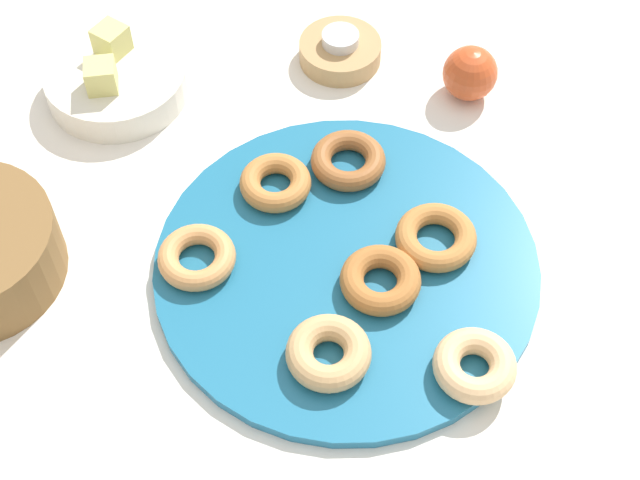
# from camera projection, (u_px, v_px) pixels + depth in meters

# --- Properties ---
(ground_plane) EXTENTS (2.40, 2.40, 0.00)m
(ground_plane) POSITION_uv_depth(u_px,v_px,m) (346.00, 269.00, 1.03)
(ground_plane) COLOR white
(donut_plate) EXTENTS (0.42, 0.42, 0.01)m
(donut_plate) POSITION_uv_depth(u_px,v_px,m) (346.00, 266.00, 1.02)
(donut_plate) COLOR #1E6B93
(donut_plate) RESTS_ON ground_plane
(donut_0) EXTENTS (0.10, 0.10, 0.02)m
(donut_0) POSITION_uv_depth(u_px,v_px,m) (197.00, 257.00, 1.01)
(donut_0) COLOR tan
(donut_0) RESTS_ON donut_plate
(donut_1) EXTENTS (0.10, 0.10, 0.02)m
(donut_1) POSITION_uv_depth(u_px,v_px,m) (348.00, 160.00, 1.09)
(donut_1) COLOR #995B2D
(donut_1) RESTS_ON donut_plate
(donut_2) EXTENTS (0.09, 0.09, 0.02)m
(donut_2) POSITION_uv_depth(u_px,v_px,m) (436.00, 237.00, 1.02)
(donut_2) COLOR #BC7A3D
(donut_2) RESTS_ON donut_plate
(donut_3) EXTENTS (0.12, 0.12, 0.02)m
(donut_3) POSITION_uv_depth(u_px,v_px,m) (275.00, 183.00, 1.07)
(donut_3) COLOR #BC7A3D
(donut_3) RESTS_ON donut_plate
(donut_4) EXTENTS (0.11, 0.11, 0.03)m
(donut_4) POSITION_uv_depth(u_px,v_px,m) (475.00, 366.00, 0.93)
(donut_4) COLOR #EABC84
(donut_4) RESTS_ON donut_plate
(donut_5) EXTENTS (0.12, 0.12, 0.03)m
(donut_5) POSITION_uv_depth(u_px,v_px,m) (329.00, 353.00, 0.94)
(donut_5) COLOR tan
(donut_5) RESTS_ON donut_plate
(donut_6) EXTENTS (0.12, 0.12, 0.03)m
(donut_6) POSITION_uv_depth(u_px,v_px,m) (380.00, 280.00, 0.99)
(donut_6) COLOR #AD6B33
(donut_6) RESTS_ON donut_plate
(candle_holder) EXTENTS (0.11, 0.11, 0.03)m
(candle_holder) POSITION_uv_depth(u_px,v_px,m) (340.00, 51.00, 1.21)
(candle_holder) COLOR tan
(candle_holder) RESTS_ON ground_plane
(tealight) EXTENTS (0.05, 0.05, 0.01)m
(tealight) POSITION_uv_depth(u_px,v_px,m) (340.00, 39.00, 1.19)
(tealight) COLOR silver
(tealight) RESTS_ON candle_holder
(fruit_bowl) EXTENTS (0.18, 0.18, 0.04)m
(fruit_bowl) POSITION_uv_depth(u_px,v_px,m) (117.00, 81.00, 1.17)
(fruit_bowl) COLOR silver
(fruit_bowl) RESTS_ON ground_plane
(melon_chunk_left) EXTENTS (0.05, 0.05, 0.04)m
(melon_chunk_left) POSITION_uv_depth(u_px,v_px,m) (101.00, 76.00, 1.12)
(melon_chunk_left) COLOR #DBD67A
(melon_chunk_left) RESTS_ON fruit_bowl
(melon_chunk_right) EXTENTS (0.05, 0.05, 0.04)m
(melon_chunk_right) POSITION_uv_depth(u_px,v_px,m) (111.00, 40.00, 1.16)
(melon_chunk_right) COLOR #DBD67A
(melon_chunk_right) RESTS_ON fruit_bowl
(apple) EXTENTS (0.07, 0.07, 0.07)m
(apple) POSITION_uv_depth(u_px,v_px,m) (470.00, 73.00, 1.16)
(apple) COLOR #CC4C23
(apple) RESTS_ON ground_plane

